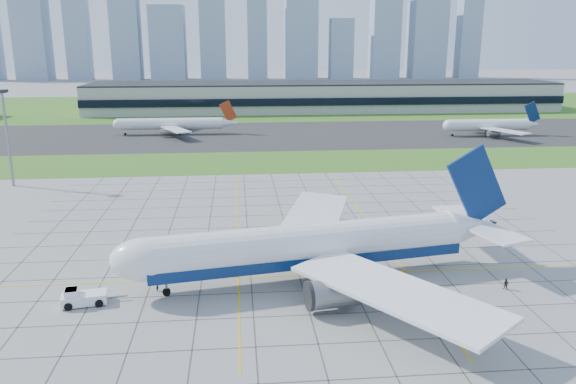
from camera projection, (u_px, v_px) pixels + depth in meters
name	position (u px, v px, depth m)	size (l,w,h in m)	color
ground	(298.00, 271.00, 94.86)	(1400.00, 1400.00, 0.00)	gray
grass_median	(268.00, 162.00, 181.44)	(700.00, 35.00, 0.04)	#386C1F
asphalt_taxiway	(260.00, 135.00, 234.36)	(700.00, 75.00, 0.04)	#383838
grass_far	(252.00, 106.00, 340.19)	(700.00, 145.00, 0.04)	#386C1F
apron_markings	(294.00, 247.00, 105.56)	(120.00, 130.00, 0.03)	#474744
terminal	(324.00, 96.00, 317.54)	(260.00, 43.00, 15.80)	#B7B7B2
light_mast	(6.00, 126.00, 147.00)	(2.50, 2.50, 25.60)	gray
city_skyline	(235.00, 21.00, 579.14)	(523.00, 32.40, 160.00)	#8CA0B8
airliner	(312.00, 246.00, 89.88)	(66.15, 66.48, 20.96)	white
pushback_tug	(82.00, 297.00, 82.31)	(9.44, 4.16, 2.59)	white
crew_near	(157.00, 286.00, 86.87)	(0.63, 0.42, 1.74)	black
crew_far	(506.00, 284.00, 87.35)	(0.88, 0.68, 1.80)	black
distant_jet_1	(173.00, 124.00, 234.69)	(49.11, 42.66, 14.08)	white
distant_jet_2	(489.00, 125.00, 231.33)	(39.03, 42.66, 14.08)	white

